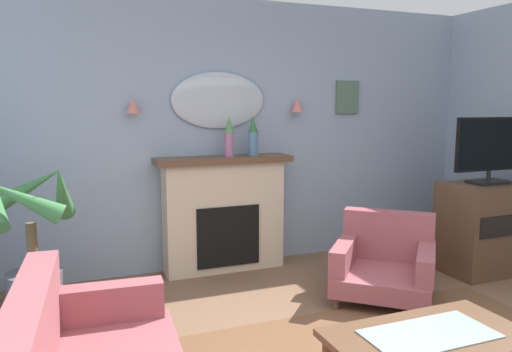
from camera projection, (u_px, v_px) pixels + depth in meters
wall_back at (244, 135)px, 5.15m from camera, size 6.28×0.10×2.72m
fireplace at (224, 215)px, 4.95m from camera, size 1.36×0.36×1.16m
mantel_vase_right at (229, 136)px, 4.83m from camera, size 0.10×0.10×0.39m
mantel_vase_left at (253, 136)px, 4.92m from camera, size 0.10×0.10×0.40m
wall_mirror at (219, 100)px, 4.91m from camera, size 0.96×0.06×0.56m
wall_sconce_left at (133, 106)px, 4.56m from camera, size 0.14×0.14×0.14m
wall_sconce_right at (297, 105)px, 5.19m from camera, size 0.14×0.14×0.14m
framed_picture at (347, 97)px, 5.46m from camera, size 0.28×0.03×0.36m
coffee_table at (429, 344)px, 2.67m from camera, size 1.10×0.60×0.45m
armchair_near_fireplace at (385, 262)px, 4.30m from camera, size 1.14×1.14×0.71m
tv_cabinet at (483, 228)px, 4.91m from camera, size 0.80×0.57×0.90m
tv_flatscreen at (491, 149)px, 4.78m from camera, size 0.84×0.24×0.65m
potted_plant_tall_palm at (31, 247)px, 3.82m from camera, size 0.70×0.69×1.27m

